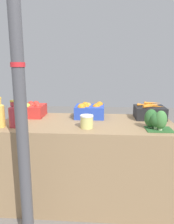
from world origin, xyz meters
The scene contains 10 objects.
ground_plane centered at (0.00, 0.00, 0.00)m, with size 10.00×10.00×0.00m, color slate.
market_table centered at (0.00, 0.00, 0.40)m, with size 1.65×0.76×0.81m, color #937551.
support_pole centered at (-0.40, -0.63, 1.29)m, with size 0.09×0.09×2.58m.
apple_crate centered at (-0.63, 0.20, 0.88)m, with size 0.30×0.27×0.16m.
orange_crate centered at (0.02, 0.20, 0.88)m, with size 0.30×0.27×0.16m.
carrot_crate centered at (0.63, 0.20, 0.87)m, with size 0.30×0.27×0.16m.
broccoli_pile centered at (0.60, -0.21, 0.89)m, with size 0.23×0.19×0.17m.
juice_bottle_golden centered at (-0.75, -0.22, 0.92)m, with size 0.08×0.08×0.27m.
juice_bottle_ruby centered at (-0.63, -0.22, 0.91)m, with size 0.08×0.08×0.24m.
pickle_jar centered at (0.01, -0.20, 0.86)m, with size 0.12×0.12×0.11m.
Camera 1 is at (0.15, -2.04, 1.35)m, focal length 35.00 mm.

